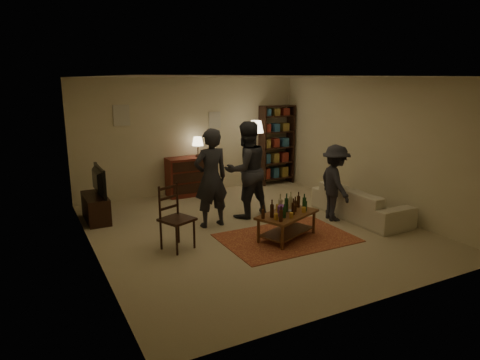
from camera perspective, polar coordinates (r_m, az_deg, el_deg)
floor at (r=7.87m, az=1.68°, el=-6.49°), size 6.00×6.00×0.00m
room_shell at (r=9.93m, az=-10.08°, el=8.20°), size 6.00×6.00×6.00m
rug at (r=7.45m, az=6.23°, el=-7.68°), size 2.20×1.50×0.01m
coffee_table at (r=7.32m, az=6.28°, el=-4.77°), size 1.24×0.97×0.79m
dining_chair at (r=6.91m, az=-8.78°, el=-4.57°), size 0.60×0.60×1.06m
tv_stand at (r=8.65m, az=-18.71°, el=-2.69°), size 0.40×1.00×1.06m
dresser at (r=10.03m, az=-6.83°, el=0.62°), size 1.00×0.50×1.36m
bookshelf at (r=11.06m, az=4.89°, el=4.80°), size 0.90×0.34×2.02m
floor_lamp at (r=10.09m, az=2.13°, el=6.45°), size 0.36×0.36×1.72m
sofa at (r=8.72m, az=15.75°, el=-2.90°), size 0.81×2.08×0.61m
person_left at (r=7.78m, az=-3.91°, el=0.24°), size 0.69×0.47×1.82m
person_right at (r=8.30m, az=0.82°, el=1.35°), size 0.98×0.80×1.89m
person_by_sofa at (r=8.36m, az=12.57°, el=-0.38°), size 0.76×1.05×1.46m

